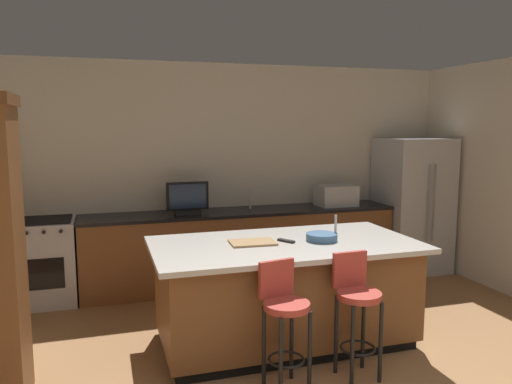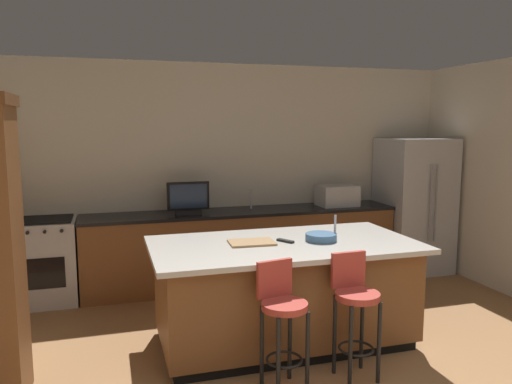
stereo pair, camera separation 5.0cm
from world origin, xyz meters
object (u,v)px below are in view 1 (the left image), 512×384
bar_stool_right (357,304)px  fruit_bowl (322,237)px  tv_monitor (188,199)px  range_oven (41,262)px  tv_remote (286,241)px  refrigerator (412,205)px  microwave (336,195)px  bar_stool_left (284,315)px  cutting_board (253,242)px  kitchen_island (285,291)px

bar_stool_right → fruit_bowl: bearing=85.3°
bar_stool_right → fruit_bowl: fruit_bowl is taller
tv_monitor → range_oven: bearing=178.2°
range_oven → bar_stool_right: bearing=-44.2°
tv_remote → range_oven: bearing=111.3°
tv_monitor → refrigerator: bearing=-0.5°
range_oven → microwave: size_ratio=1.95×
tv_monitor → bar_stool_left: tv_monitor is taller
cutting_board → range_oven: bearing=139.1°
bar_stool_right → cutting_board: size_ratio=2.46×
kitchen_island → bar_stool_left: (-0.28, -0.75, 0.10)m
tv_remote → microwave: bearing=20.6°
range_oven → tv_monitor: tv_monitor is taller
tv_monitor → bar_stool_right: tv_monitor is taller
range_oven → kitchen_island: bearing=-37.7°
refrigerator → cutting_board: 3.13m
range_oven → microwave: 3.58m
cutting_board → tv_remote: bearing=-6.5°
refrigerator → bar_stool_left: 3.61m
refrigerator → fruit_bowl: 2.66m
range_oven → bar_stool_right: bar_stool_right is taller
microwave → bar_stool_right: bearing=-112.7°
range_oven → bar_stool_left: size_ratio=0.98×
bar_stool_right → tv_remote: bearing=108.8°
microwave → tv_remote: size_ratio=2.82×
bar_stool_left → tv_remote: 0.89m
range_oven → cutting_board: bearing=-40.9°
range_oven → microwave: microwave is taller
range_oven → microwave: (3.53, 0.00, 0.58)m
tv_remote → cutting_board: (-0.30, 0.03, -0.00)m
range_oven → tv_monitor: 1.73m
tv_remote → refrigerator: bearing=2.4°
microwave → bar_stool_left: microwave is taller
bar_stool_left → kitchen_island: bearing=58.1°
refrigerator → microwave: (-1.09, 0.08, 0.16)m
range_oven → bar_stool_right: (2.51, -2.44, 0.11)m
kitchen_island → bar_stool_left: bearing=-110.7°
microwave → bar_stool_right: microwave is taller
bar_stool_right → bar_stool_left: bearing=177.8°
microwave → tv_monitor: tv_monitor is taller
microwave → cutting_board: bearing=-134.4°
bar_stool_left → fruit_bowl: fruit_bowl is taller
fruit_bowl → range_oven: bearing=145.6°
microwave → bar_stool_left: bearing=-123.4°
microwave → tv_remote: (-1.32, -1.69, -0.12)m
microwave → tv_remote: 2.15m
range_oven → cutting_board: size_ratio=2.38×
refrigerator → microwave: bearing=175.8°
bar_stool_right → range_oven: bearing=133.0°
kitchen_island → tv_remote: size_ratio=13.77×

